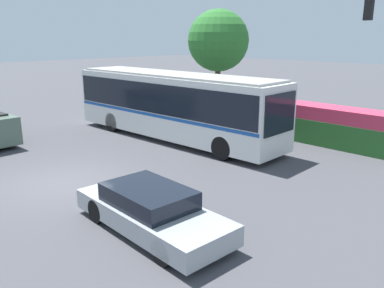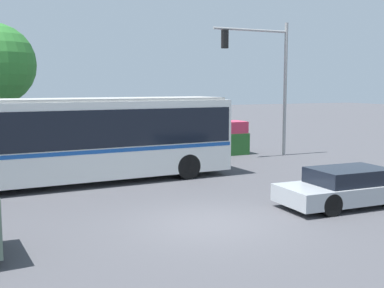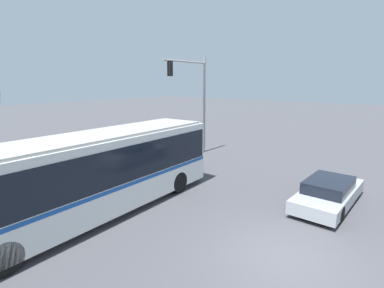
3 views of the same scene
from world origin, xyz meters
name	(u,v)px [view 3 (image 3 of 3)]	position (x,y,z in m)	size (l,w,h in m)	color
ground_plane	(283,258)	(0.00, 0.00, 0.00)	(140.00, 140.00, 0.00)	#444449
city_bus	(88,172)	(-2.02, 6.90, 1.83)	(12.09, 2.98, 3.22)	silver
sedan_foreground	(329,193)	(4.88, -0.06, 0.57)	(4.77, 1.96, 1.18)	#9EA3A8
traffic_light_pole	(196,92)	(8.46, 9.80, 4.44)	(4.36, 0.24, 6.93)	gray
flowering_hedge	(139,149)	(4.49, 11.40, 0.88)	(6.83, 1.48, 1.78)	#286028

